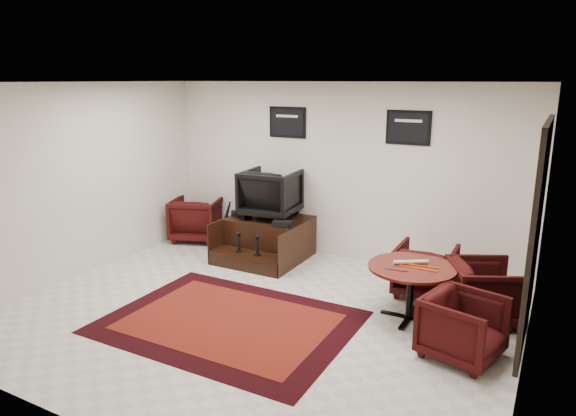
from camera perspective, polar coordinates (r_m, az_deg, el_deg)
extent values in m
plane|color=silver|center=(6.52, -3.50, -11.68)|extent=(6.00, 6.00, 0.00)
cube|color=silver|center=(8.22, 5.56, 4.02)|extent=(6.00, 0.02, 2.80)
cube|color=silver|center=(4.23, -22.01, -6.79)|extent=(6.00, 0.02, 2.80)
cube|color=silver|center=(8.01, -22.26, 2.76)|extent=(0.02, 5.00, 2.80)
cube|color=silver|center=(5.18, 25.83, -3.43)|extent=(0.02, 5.00, 2.80)
cube|color=white|center=(5.87, -3.92, 13.75)|extent=(6.00, 5.00, 0.02)
cube|color=black|center=(5.88, 25.81, -2.46)|extent=(0.05, 1.90, 2.30)
cube|color=black|center=(5.88, 25.71, -2.45)|extent=(0.02, 1.72, 2.12)
cube|color=black|center=(5.88, 25.76, -2.45)|extent=(0.03, 0.05, 2.12)
cube|color=black|center=(8.49, -0.05, 9.51)|extent=(0.66, 0.03, 0.50)
cube|color=black|center=(8.48, -0.11, 9.50)|extent=(0.58, 0.01, 0.42)
cube|color=silver|center=(8.47, -0.13, 10.17)|extent=(0.40, 0.00, 0.04)
cube|color=black|center=(7.75, 13.23, 8.69)|extent=(0.66, 0.03, 0.50)
cube|color=black|center=(7.73, 13.19, 8.68)|extent=(0.58, 0.01, 0.42)
cube|color=silver|center=(7.72, 13.23, 9.42)|extent=(0.40, 0.00, 0.04)
cube|color=black|center=(6.35, -6.57, -12.47)|extent=(2.89, 2.17, 0.01)
cube|color=#54140C|center=(6.34, -6.57, -12.42)|extent=(2.37, 1.65, 0.01)
cube|color=black|center=(8.43, -2.07, -3.20)|extent=(1.25, 0.93, 0.65)
cube|color=black|center=(7.97, -4.43, -5.86)|extent=(1.25, 0.37, 0.23)
cube|color=black|center=(8.60, -6.29, -2.93)|extent=(0.02, 1.30, 0.65)
cube|color=black|center=(7.99, 1.12, -4.19)|extent=(0.02, 1.30, 0.65)
cylinder|color=black|center=(8.01, -5.46, -4.81)|extent=(0.11, 0.11, 0.02)
cylinder|color=black|center=(7.97, -5.48, -3.93)|extent=(0.04, 0.04, 0.24)
sphere|color=black|center=(7.93, -5.51, -2.86)|extent=(0.07, 0.07, 0.07)
cylinder|color=black|center=(7.84, -3.41, -5.20)|extent=(0.11, 0.11, 0.02)
cylinder|color=black|center=(7.80, -3.43, -4.30)|extent=(0.04, 0.04, 0.24)
sphere|color=black|center=(7.75, -3.45, -3.21)|extent=(0.07, 0.07, 0.07)
imported|color=black|center=(8.27, -1.95, 1.90)|extent=(0.91, 0.86, 0.87)
cube|color=black|center=(8.50, -5.40, -0.48)|extent=(0.19, 0.29, 0.10)
cube|color=black|center=(8.40, -4.91, -0.63)|extent=(0.19, 0.29, 0.10)
cube|color=black|center=(7.81, -0.63, -1.76)|extent=(0.28, 0.21, 0.09)
imported|color=black|center=(9.38, -10.07, -0.97)|extent=(1.04, 1.01, 0.85)
cylinder|color=#4D100B|center=(6.31, 13.59, -6.43)|extent=(1.04, 1.04, 0.03)
cylinder|color=black|center=(6.43, 13.42, -9.10)|extent=(0.08, 0.08, 0.61)
cube|color=black|center=(6.56, 13.26, -11.74)|extent=(0.69, 0.06, 0.03)
cube|color=black|center=(6.56, 13.26, -11.74)|extent=(0.06, 0.69, 0.03)
imported|color=black|center=(7.14, 15.03, -6.45)|extent=(0.75, 0.71, 0.77)
imported|color=black|center=(6.65, 21.04, -8.36)|extent=(1.00, 1.02, 0.80)
imported|color=black|center=(5.73, 18.90, -12.12)|extent=(0.84, 0.88, 0.75)
cylinder|color=silver|center=(6.36, 13.49, -5.85)|extent=(0.38, 0.27, 0.05)
cylinder|color=#FB4D0D|center=(6.23, 14.26, -6.51)|extent=(0.45, 0.03, 0.01)
cylinder|color=#FB4D0D|center=(6.32, 14.49, -6.22)|extent=(0.45, 0.06, 0.01)
cylinder|color=#4C1933|center=(6.15, 11.14, -6.63)|extent=(0.10, 0.05, 0.01)
cylinder|color=#4C1933|center=(6.14, 11.68, -6.72)|extent=(0.10, 0.05, 0.01)
cylinder|color=#4C1933|center=(6.12, 12.22, -6.80)|extent=(0.10, 0.05, 0.01)
cylinder|color=#4C1933|center=(6.11, 12.76, -6.88)|extent=(0.10, 0.05, 0.01)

